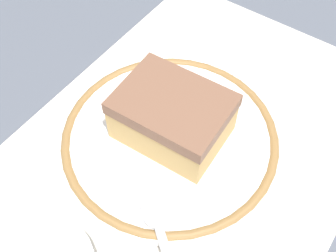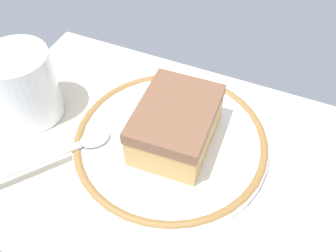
% 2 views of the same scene
% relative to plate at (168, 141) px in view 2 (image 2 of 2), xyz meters
% --- Properties ---
extents(ground_plane, '(2.40, 2.40, 0.00)m').
position_rel_plate_xyz_m(ground_plane, '(-0.00, 0.02, -0.01)').
color(ground_plane, '#4C515B').
extents(placemat, '(0.45, 0.30, 0.00)m').
position_rel_plate_xyz_m(placemat, '(-0.00, 0.02, -0.01)').
color(placemat, beige).
rests_on(placemat, ground_plane).
extents(plate, '(0.21, 0.21, 0.01)m').
position_rel_plate_xyz_m(plate, '(0.00, 0.00, 0.00)').
color(plate, white).
rests_on(plate, placemat).
extents(cake_slice, '(0.08, 0.10, 0.05)m').
position_rel_plate_xyz_m(cake_slice, '(-0.01, -0.00, 0.03)').
color(cake_slice, tan).
rests_on(cake_slice, plate).
extents(spoon, '(0.09, 0.11, 0.01)m').
position_rel_plate_xyz_m(spoon, '(0.09, 0.06, 0.01)').
color(spoon, silver).
rests_on(spoon, plate).
extents(cup, '(0.07, 0.07, 0.08)m').
position_rel_plate_xyz_m(cup, '(0.17, 0.02, 0.03)').
color(cup, silver).
rests_on(cup, placemat).
extents(napkin, '(0.12, 0.14, 0.00)m').
position_rel_plate_xyz_m(napkin, '(-0.16, -0.03, -0.01)').
color(napkin, white).
rests_on(napkin, placemat).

